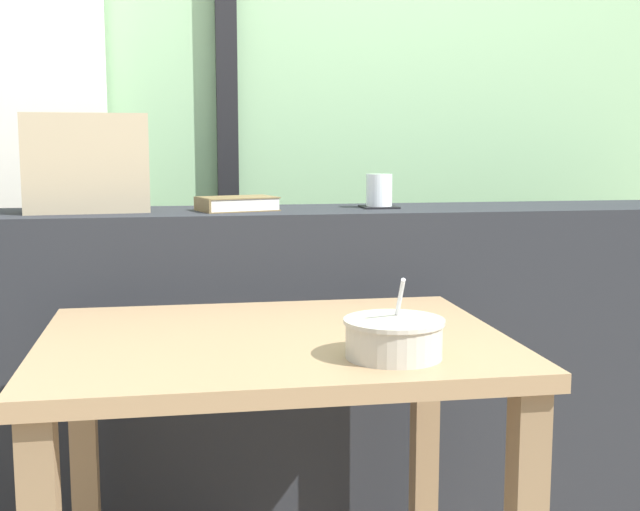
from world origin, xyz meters
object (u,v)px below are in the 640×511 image
Objects in this scene: breakfast_table at (274,393)px; coaster_square at (379,207)px; juice_glass at (379,191)px; fork_utensil at (368,330)px; soup_bowl at (394,338)px; closed_book at (237,204)px; throw_pillow at (86,163)px.

breakfast_table is 0.83m from coaster_square.
juice_glass is 0.53× the size of fork_utensil.
closed_book is at bearing 104.91° from soup_bowl.
coaster_square reaches higher than fork_utensil.
closed_book is 0.70m from fork_utensil.
closed_book is at bearing -2.45° from throw_pillow.
coaster_square is 1.10× the size of juice_glass.
coaster_square is 0.54× the size of soup_bowl.
soup_bowl is at bearing -101.91° from coaster_square.
fork_utensil is at bearing -105.52° from coaster_square.
throw_pillow reaches higher than soup_bowl.
coaster_square is 0.81m from throw_pillow.
juice_glass is 0.72m from fork_utensil.
closed_book is (-0.40, -0.02, -0.03)m from juice_glass.
breakfast_table is at bearing -119.84° from coaster_square.
soup_bowl is 1.09× the size of fork_utensil.
closed_book is at bearing -176.77° from coaster_square.
soup_bowl is at bearing -101.91° from juice_glass.
throw_pillow is (-0.80, -0.01, 0.08)m from juice_glass.
closed_book is at bearing 133.96° from fork_utensil.
coaster_square is 0.59× the size of fork_utensil.
soup_bowl is (0.62, -0.85, -0.30)m from throw_pillow.
throw_pillow is at bearing -179.58° from coaster_square.
breakfast_table is 2.91× the size of throw_pillow.
fork_utensil is (0.22, -0.63, -0.22)m from closed_book.
breakfast_table is at bearing -57.12° from throw_pillow.
juice_glass is at bearing 3.23° from closed_book.
fork_utensil is at bearing -70.38° from closed_book.
breakfast_table is 4.00× the size of closed_book.
breakfast_table is at bearing -119.84° from juice_glass.
throw_pillow reaches higher than breakfast_table.
throw_pillow is (-0.80, -0.01, 0.13)m from coaster_square.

